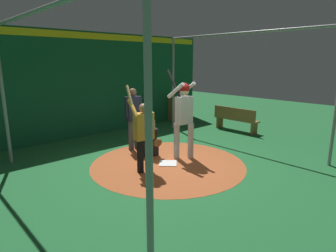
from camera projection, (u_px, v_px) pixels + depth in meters
name	position (u px, v px, depth m)	size (l,w,h in m)	color
ground_plane	(168.00, 164.00, 7.03)	(26.10, 26.10, 0.00)	#216633
dirt_circle	(168.00, 164.00, 7.03)	(3.75, 3.75, 0.01)	#AD562D
home_plate	(168.00, 163.00, 7.03)	(0.42, 0.42, 0.01)	white
batter	(184.00, 113.00, 7.17)	(0.68, 0.49, 2.25)	#BCBCC0
catcher	(149.00, 142.00, 7.55)	(0.58, 0.40, 0.98)	black
umpire	(133.00, 115.00, 7.97)	(0.22, 0.49, 1.74)	#4C4C51
visitor	(143.00, 133.00, 6.35)	(0.60, 0.51, 1.95)	black
back_wall	(87.00, 84.00, 9.45)	(0.23, 10.10, 3.39)	#145133
cage_frame	(168.00, 70.00, 6.53)	(5.53, 5.66, 3.27)	gray
bat_rack	(171.00, 109.00, 11.93)	(0.82, 0.20, 1.05)	olive
bench	(235.00, 119.00, 10.21)	(1.69, 0.36, 0.85)	olive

